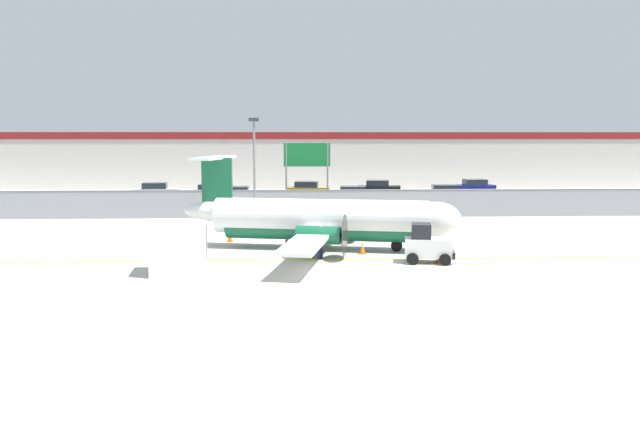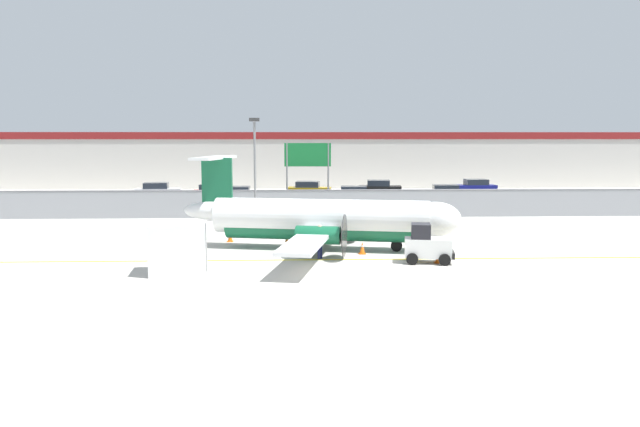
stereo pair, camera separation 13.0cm
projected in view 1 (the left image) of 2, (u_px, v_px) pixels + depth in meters
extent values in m
plane|color=#BCB7AD|center=(347.00, 268.00, 28.56)|extent=(140.00, 140.00, 0.00)
cube|color=yellow|center=(344.00, 259.00, 30.54)|extent=(84.00, 0.20, 0.01)
cube|color=gray|center=(327.00, 204.00, 46.29)|extent=(98.00, 0.04, 2.00)
cylinder|color=slate|center=(327.00, 190.00, 46.16)|extent=(98.00, 0.10, 0.10)
cube|color=#38383A|center=(320.00, 201.00, 57.81)|extent=(98.00, 17.00, 0.12)
cube|color=beige|center=(314.00, 159.00, 75.76)|extent=(91.00, 8.00, 6.50)
cube|color=maroon|center=(315.00, 136.00, 71.44)|extent=(91.00, 0.20, 0.80)
cylinder|color=white|center=(321.00, 217.00, 33.18)|extent=(11.59, 4.17, 1.90)
ellipsoid|color=white|center=(435.00, 219.00, 32.23)|extent=(2.95, 2.30, 1.80)
ellipsoid|color=white|center=(212.00, 211.00, 34.11)|extent=(3.37, 1.67, 1.05)
cylinder|color=#145938|center=(321.00, 226.00, 33.25)|extent=(10.36, 3.52, 1.48)
cube|color=white|center=(323.00, 227.00, 33.24)|extent=(4.79, 15.99, 0.18)
cylinder|color=#145938|center=(333.00, 221.00, 35.75)|extent=(2.34, 1.32, 0.90)
cone|color=black|center=(353.00, 221.00, 35.57)|extent=(0.53, 0.52, 0.44)
cylinder|color=#262626|center=(356.00, 221.00, 35.55)|extent=(0.46, 2.07, 2.10)
cylinder|color=#145938|center=(318.00, 235.00, 30.66)|extent=(2.34, 1.32, 0.90)
cone|color=black|center=(342.00, 236.00, 30.48)|extent=(0.53, 0.52, 0.44)
cylinder|color=#262626|center=(345.00, 236.00, 30.45)|extent=(0.46, 2.07, 2.10)
cube|color=#145938|center=(217.00, 186.00, 33.90)|extent=(1.70, 0.52, 3.10)
cube|color=white|center=(214.00, 158.00, 33.73)|extent=(2.04, 4.92, 0.14)
cylinder|color=#59595B|center=(397.00, 236.00, 32.66)|extent=(0.17, 0.17, 0.97)
cylinder|color=black|center=(397.00, 246.00, 32.72)|extent=(0.63, 0.34, 0.60)
cylinder|color=#59595B|center=(322.00, 228.00, 35.51)|extent=(0.17, 0.17, 0.90)
cylinder|color=black|center=(322.00, 236.00, 35.56)|extent=(0.79, 0.37, 0.76)
cylinder|color=#59595B|center=(308.00, 240.00, 31.18)|extent=(0.17, 0.17, 0.90)
cylinder|color=black|center=(308.00, 249.00, 31.23)|extent=(0.79, 0.37, 0.76)
cube|color=silver|center=(428.00, 248.00, 29.71)|extent=(2.35, 1.45, 0.90)
cube|color=black|center=(421.00, 231.00, 29.65)|extent=(1.05, 1.13, 0.70)
cube|color=black|center=(453.00, 254.00, 29.61)|extent=(0.34, 1.11, 0.30)
cylinder|color=black|center=(443.00, 255.00, 30.27)|extent=(0.58, 0.27, 0.56)
cylinder|color=black|center=(445.00, 260.00, 29.08)|extent=(0.58, 0.27, 0.56)
cylinder|color=black|center=(412.00, 254.00, 30.45)|extent=(0.58, 0.27, 0.56)
cylinder|color=black|center=(413.00, 259.00, 29.27)|extent=(0.58, 0.27, 0.56)
cylinder|color=#191E4C|center=(321.00, 250.00, 30.82)|extent=(0.21, 0.21, 0.85)
cylinder|color=#191E4C|center=(319.00, 250.00, 30.64)|extent=(0.21, 0.21, 0.85)
cylinder|color=yellow|center=(320.00, 236.00, 30.64)|extent=(0.45, 0.45, 0.60)
cylinder|color=yellow|center=(322.00, 234.00, 30.84)|extent=(0.13, 0.13, 0.55)
cylinder|color=yellow|center=(318.00, 236.00, 30.44)|extent=(0.13, 0.13, 0.55)
sphere|color=tan|center=(320.00, 227.00, 30.59)|extent=(0.22, 0.22, 0.22)
cube|color=silver|center=(179.00, 248.00, 27.42)|extent=(2.59, 2.23, 2.20)
cube|color=#333338|center=(179.00, 248.00, 27.42)|extent=(2.44, 0.32, 2.20)
cube|color=orange|center=(439.00, 262.00, 29.77)|extent=(0.36, 0.36, 0.04)
cone|color=orange|center=(439.00, 256.00, 29.73)|extent=(0.28, 0.28, 0.60)
cylinder|color=white|center=(439.00, 254.00, 29.72)|extent=(0.17, 0.17, 0.08)
cube|color=orange|center=(230.00, 241.00, 35.72)|extent=(0.36, 0.36, 0.04)
cone|color=orange|center=(230.00, 236.00, 35.68)|extent=(0.28, 0.28, 0.60)
cylinder|color=white|center=(230.00, 235.00, 35.68)|extent=(0.17, 0.17, 0.08)
cube|color=orange|center=(362.00, 254.00, 32.01)|extent=(0.36, 0.36, 0.04)
cone|color=orange|center=(362.00, 247.00, 31.97)|extent=(0.28, 0.28, 0.60)
cylinder|color=white|center=(362.00, 246.00, 31.96)|extent=(0.17, 0.17, 0.08)
cube|color=orange|center=(287.00, 245.00, 34.43)|extent=(0.36, 0.36, 0.04)
cone|color=orange|center=(287.00, 240.00, 34.39)|extent=(0.28, 0.28, 0.60)
cylinder|color=white|center=(287.00, 238.00, 34.38)|extent=(0.17, 0.17, 0.08)
cube|color=silver|center=(157.00, 193.00, 58.59)|extent=(4.33, 2.06, 0.80)
cube|color=#262D38|center=(155.00, 186.00, 58.49)|extent=(2.33, 1.74, 0.56)
cylinder|color=black|center=(173.00, 195.00, 59.70)|extent=(0.61, 0.25, 0.60)
cylinder|color=black|center=(171.00, 197.00, 57.93)|extent=(0.61, 0.25, 0.60)
cylinder|color=black|center=(143.00, 195.00, 59.34)|extent=(0.61, 0.25, 0.60)
cylinder|color=black|center=(140.00, 197.00, 57.57)|extent=(0.61, 0.25, 0.60)
cube|color=red|center=(214.00, 195.00, 56.60)|extent=(4.37, 2.18, 0.80)
cube|color=#262D38|center=(212.00, 187.00, 56.53)|extent=(2.37, 1.81, 0.56)
cylinder|color=black|center=(231.00, 197.00, 57.43)|extent=(0.62, 0.27, 0.60)
cylinder|color=black|center=(227.00, 199.00, 55.65)|extent=(0.62, 0.27, 0.60)
cylinder|color=black|center=(201.00, 197.00, 57.63)|extent=(0.62, 0.27, 0.60)
cylinder|color=black|center=(196.00, 199.00, 55.85)|extent=(0.62, 0.27, 0.60)
cube|color=black|center=(238.00, 197.00, 54.12)|extent=(4.24, 1.80, 0.80)
cube|color=#262D38|center=(236.00, 190.00, 54.04)|extent=(2.24, 1.61, 0.56)
cylinder|color=black|center=(255.00, 200.00, 55.08)|extent=(0.60, 0.21, 0.60)
cylinder|color=black|center=(253.00, 202.00, 53.30)|extent=(0.60, 0.21, 0.60)
cylinder|color=black|center=(223.00, 200.00, 55.03)|extent=(0.60, 0.21, 0.60)
cylinder|color=black|center=(220.00, 202.00, 53.24)|extent=(0.60, 0.21, 0.60)
cube|color=#B28C19|center=(308.00, 191.00, 60.22)|extent=(4.39, 2.24, 0.80)
cube|color=#262D38|center=(307.00, 184.00, 60.15)|extent=(2.39, 1.84, 0.56)
cylinder|color=black|center=(323.00, 194.00, 61.03)|extent=(0.62, 0.28, 0.60)
cylinder|color=black|center=(322.00, 196.00, 59.25)|extent=(0.62, 0.28, 0.60)
cylinder|color=black|center=(295.00, 194.00, 61.28)|extent=(0.62, 0.28, 0.60)
cylinder|color=black|center=(293.00, 195.00, 59.50)|extent=(0.62, 0.28, 0.60)
cube|color=black|center=(351.00, 197.00, 54.37)|extent=(4.30, 1.97, 0.80)
cube|color=#262D38|center=(353.00, 189.00, 54.28)|extent=(2.30, 1.70, 0.56)
cylinder|color=black|center=(335.00, 202.00, 53.55)|extent=(0.61, 0.24, 0.60)
cylinder|color=black|center=(335.00, 200.00, 55.34)|extent=(0.61, 0.24, 0.60)
cylinder|color=black|center=(368.00, 202.00, 53.49)|extent=(0.61, 0.24, 0.60)
cylinder|color=black|center=(366.00, 200.00, 55.27)|extent=(0.61, 0.24, 0.60)
cube|color=black|center=(379.00, 190.00, 62.01)|extent=(4.37, 2.16, 0.80)
cube|color=#262D38|center=(377.00, 183.00, 61.94)|extent=(2.36, 1.80, 0.56)
cylinder|color=black|center=(392.00, 192.00, 62.85)|extent=(0.62, 0.27, 0.60)
cylinder|color=black|center=(393.00, 194.00, 61.06)|extent=(0.62, 0.27, 0.60)
cylinder|color=black|center=(365.00, 192.00, 63.04)|extent=(0.62, 0.27, 0.60)
cylinder|color=black|center=(365.00, 194.00, 61.26)|extent=(0.62, 0.27, 0.60)
cube|color=slate|center=(446.00, 195.00, 56.03)|extent=(4.34, 2.09, 0.80)
cube|color=#262D38|center=(445.00, 188.00, 55.95)|extent=(2.34, 1.76, 0.56)
cylinder|color=black|center=(460.00, 198.00, 56.89)|extent=(0.62, 0.26, 0.60)
cylinder|color=black|center=(464.00, 200.00, 55.10)|extent=(0.62, 0.26, 0.60)
cylinder|color=black|center=(429.00, 198.00, 57.03)|extent=(0.62, 0.26, 0.60)
cylinder|color=black|center=(432.00, 200.00, 55.25)|extent=(0.62, 0.26, 0.60)
cube|color=navy|center=(473.00, 189.00, 63.28)|extent=(4.26, 1.84, 0.80)
cube|color=#262D38|center=(475.00, 182.00, 63.20)|extent=(2.25, 1.63, 0.56)
cylinder|color=black|center=(462.00, 193.00, 62.32)|extent=(0.61, 0.22, 0.60)
cylinder|color=black|center=(457.00, 191.00, 64.10)|extent=(0.61, 0.22, 0.60)
cylinder|color=black|center=(490.00, 192.00, 62.53)|extent=(0.61, 0.22, 0.60)
cylinder|color=black|center=(484.00, 191.00, 64.31)|extent=(0.61, 0.22, 0.60)
cylinder|color=slate|center=(254.00, 173.00, 43.21)|extent=(0.16, 0.16, 7.00)
cube|color=#333333|center=(254.00, 120.00, 42.76)|extent=(0.70, 0.30, 0.24)
cylinder|color=slate|center=(286.00, 179.00, 48.19)|extent=(0.14, 0.14, 5.50)
cylinder|color=slate|center=(328.00, 179.00, 48.33)|extent=(0.14, 0.14, 5.50)
cube|color=#14662D|center=(307.00, 155.00, 48.03)|extent=(3.60, 0.10, 1.80)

